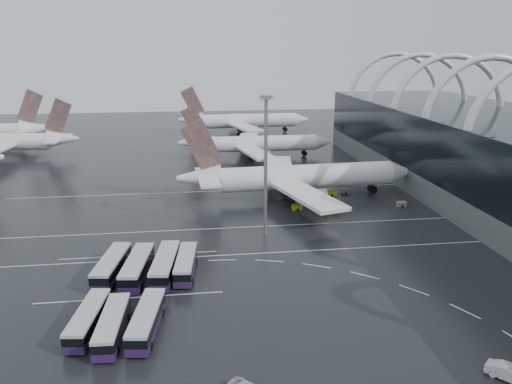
{
  "coord_description": "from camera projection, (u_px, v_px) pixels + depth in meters",
  "views": [
    {
      "loc": [
        -14.09,
        -85.42,
        36.29
      ],
      "look_at": [
        -0.74,
        13.97,
        7.0
      ],
      "focal_mm": 35.0,
      "sensor_mm": 36.0,
      "label": 1
    }
  ],
  "objects": [
    {
      "name": "lane_marking_mid",
      "position": [
        261.0,
        226.0,
        104.65
      ],
      "size": [
        120.0,
        0.25,
        0.01
      ],
      "primitive_type": "cube",
      "color": "silver",
      "rests_on": "ground"
    },
    {
      "name": "bus_bay_line_north",
      "position": [
        139.0,
        255.0,
        90.17
      ],
      "size": [
        28.0,
        0.25,
        0.01
      ],
      "primitive_type": "cube",
      "color": "silver",
      "rests_on": "ground"
    },
    {
      "name": "lane_marking_far",
      "position": [
        246.0,
        190.0,
        131.29
      ],
      "size": [
        120.0,
        0.25,
        0.01
      ],
      "primitive_type": "cube",
      "color": "silver",
      "rests_on": "ground"
    },
    {
      "name": "ground",
      "position": [
        270.0,
        248.0,
        93.24
      ],
      "size": [
        420.0,
        420.0,
        0.0
      ],
      "primitive_type": "plane",
      "color": "black",
      "rests_on": "ground"
    },
    {
      "name": "bus_row_far_a",
      "position": [
        88.0,
        319.0,
        65.9
      ],
      "size": [
        4.23,
        12.48,
        3.01
      ],
      "rotation": [
        0.0,
        0.0,
        1.45
      ],
      "color": "#25133D",
      "rests_on": "ground"
    },
    {
      "name": "bus_row_near_a",
      "position": [
        112.0,
        266.0,
        81.49
      ],
      "size": [
        4.99,
        13.78,
        3.32
      ],
      "rotation": [
        0.0,
        0.0,
        1.42
      ],
      "color": "#25133D",
      "rests_on": "ground"
    },
    {
      "name": "bus_row_far_b",
      "position": [
        112.0,
        325.0,
        64.46
      ],
      "size": [
        3.43,
        12.52,
        3.05
      ],
      "rotation": [
        0.0,
        0.0,
        1.52
      ],
      "color": "#25133D",
      "rests_on": "ground"
    },
    {
      "name": "airliner_gate_b",
      "position": [
        253.0,
        144.0,
        168.63
      ],
      "size": [
        52.1,
        47.08,
        18.17
      ],
      "rotation": [
        0.0,
        0.0,
        -0.0
      ],
      "color": "white",
      "rests_on": "ground"
    },
    {
      "name": "gse_cart_belly_a",
      "position": [
        335.0,
        209.0,
        113.73
      ],
      "size": [
        2.46,
        1.46,
        1.34
      ],
      "primitive_type": "cube",
      "color": "#ACA916",
      "rests_on": "ground"
    },
    {
      "name": "bus_row_near_d",
      "position": [
        186.0,
        264.0,
        82.64
      ],
      "size": [
        4.01,
        12.71,
        3.08
      ],
      "rotation": [
        0.0,
        0.0,
        1.47
      ],
      "color": "#25133D",
      "rests_on": "ground"
    },
    {
      "name": "lane_marking_near",
      "position": [
        272.0,
        253.0,
        91.33
      ],
      "size": [
        120.0,
        0.25,
        0.01
      ],
      "primitive_type": "cube",
      "color": "silver",
      "rests_on": "ground"
    },
    {
      "name": "gse_cart_belly_d",
      "position": [
        401.0,
        204.0,
        117.54
      ],
      "size": [
        2.17,
        1.28,
        1.19
      ],
      "primitive_type": "cube",
      "color": "slate",
      "rests_on": "ground"
    },
    {
      "name": "gse_cart_belly_e",
      "position": [
        331.0,
        193.0,
        126.1
      ],
      "size": [
        2.41,
        1.42,
        1.31
      ],
      "primitive_type": "cube",
      "color": "#ACA916",
      "rests_on": "ground"
    },
    {
      "name": "bus_bay_line_south",
      "position": [
        129.0,
        298.0,
        74.95
      ],
      "size": [
        28.0,
        0.25,
        0.01
      ],
      "primitive_type": "cube",
      "color": "silver",
      "rests_on": "ground"
    },
    {
      "name": "airliner_gate_c",
      "position": [
        242.0,
        121.0,
        216.47
      ],
      "size": [
        57.16,
        52.81,
        20.4
      ],
      "rotation": [
        0.0,
        0.0,
        0.04
      ],
      "color": "white",
      "rests_on": "ground"
    },
    {
      "name": "floodlight_mast",
      "position": [
        266.0,
        150.0,
        94.91
      ],
      "size": [
        2.12,
        2.12,
        27.65
      ],
      "color": "gray",
      "rests_on": "ground"
    },
    {
      "name": "bus_row_near_c",
      "position": [
        165.0,
        265.0,
        81.71
      ],
      "size": [
        4.68,
        14.17,
        3.42
      ],
      "rotation": [
        0.0,
        0.0,
        1.46
      ],
      "color": "#25133D",
      "rests_on": "ground"
    },
    {
      "name": "van_curve_c",
      "position": [
        510.0,
        373.0,
        56.26
      ],
      "size": [
        4.79,
        5.08,
        1.71
      ],
      "primitive_type": "imported",
      "rotation": [
        0.0,
        0.0,
        0.72
      ],
      "color": "silver",
      "rests_on": "ground"
    },
    {
      "name": "bus_row_far_c",
      "position": [
        147.0,
        320.0,
        65.58
      ],
      "size": [
        4.5,
        12.91,
        3.11
      ],
      "rotation": [
        0.0,
        0.0,
        1.44
      ],
      "color": "#25133D",
      "rests_on": "ground"
    },
    {
      "name": "gse_cart_belly_b",
      "position": [
        345.0,
        191.0,
        128.32
      ],
      "size": [
        2.05,
        1.21,
        1.12
      ],
      "primitive_type": "cube",
      "color": "slate",
      "rests_on": "ground"
    },
    {
      "name": "airliner_main",
      "position": [
        295.0,
        178.0,
        123.29
      ],
      "size": [
        60.19,
        52.75,
        20.39
      ],
      "rotation": [
        0.0,
        0.0,
        0.06
      ],
      "color": "white",
      "rests_on": "ground"
    },
    {
      "name": "bus_row_near_b",
      "position": [
        137.0,
        267.0,
        80.98
      ],
      "size": [
        4.7,
        13.95,
        3.37
      ],
      "rotation": [
        0.0,
        0.0,
        1.45
      ],
      "color": "#25133D",
      "rests_on": "ground"
    },
    {
      "name": "gse_cart_belly_c",
      "position": [
        297.0,
        207.0,
        115.05
      ],
      "size": [
        2.32,
        1.37,
        1.26
      ],
      "primitive_type": "cube",
      "color": "#ACA916",
      "rests_on": "ground"
    },
    {
      "name": "jet_remote_mid",
      "position": [
        14.0,
        142.0,
        169.64
      ],
      "size": [
        45.85,
        36.98,
        19.95
      ],
      "rotation": [
        0.0,
        0.0,
        3.04
      ],
      "color": "white",
      "rests_on": "ground"
    }
  ]
}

